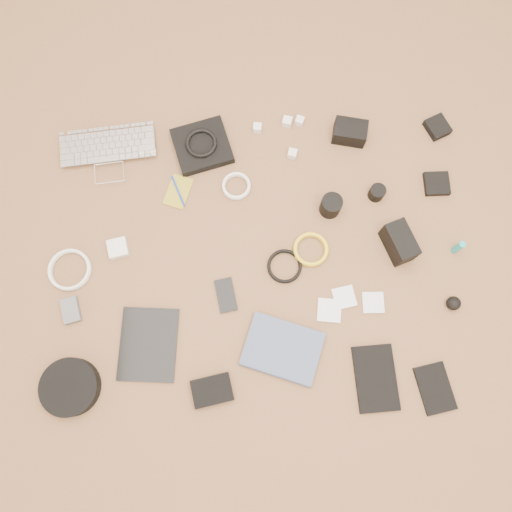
{
  "coord_description": "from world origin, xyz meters",
  "views": [
    {
      "loc": [
        0.01,
        -0.41,
        1.67
      ],
      "look_at": [
        0.02,
        0.01,
        0.02
      ],
      "focal_mm": 35.0,
      "sensor_mm": 36.0,
      "label": 1
    }
  ],
  "objects_px": {
    "headphone_case": "(70,387)",
    "paperback": "(274,376)",
    "dslr_camera": "(350,132)",
    "laptop": "(109,158)",
    "tablet": "(148,344)",
    "phone": "(226,295)"
  },
  "relations": [
    {
      "from": "headphone_case",
      "to": "paperback",
      "type": "height_order",
      "value": "headphone_case"
    },
    {
      "from": "dslr_camera",
      "to": "headphone_case",
      "type": "bearing_deg",
      "value": -126.3
    },
    {
      "from": "laptop",
      "to": "headphone_case",
      "type": "distance_m",
      "value": 0.8
    },
    {
      "from": "tablet",
      "to": "phone",
      "type": "distance_m",
      "value": 0.3
    },
    {
      "from": "tablet",
      "to": "phone",
      "type": "height_order",
      "value": "tablet"
    },
    {
      "from": "phone",
      "to": "paperback",
      "type": "relative_size",
      "value": 0.47
    },
    {
      "from": "tablet",
      "to": "headphone_case",
      "type": "xyz_separation_m",
      "value": [
        -0.24,
        -0.13,
        0.02
      ]
    },
    {
      "from": "laptop",
      "to": "phone",
      "type": "xyz_separation_m",
      "value": [
        0.42,
        -0.51,
        -0.01
      ]
    },
    {
      "from": "dslr_camera",
      "to": "paperback",
      "type": "relative_size",
      "value": 0.48
    },
    {
      "from": "phone",
      "to": "headphone_case",
      "type": "relative_size",
      "value": 0.62
    },
    {
      "from": "paperback",
      "to": "headphone_case",
      "type": "bearing_deg",
      "value": 110.41
    },
    {
      "from": "laptop",
      "to": "phone",
      "type": "distance_m",
      "value": 0.66
    },
    {
      "from": "laptop",
      "to": "paperback",
      "type": "distance_m",
      "value": 0.97
    },
    {
      "from": "tablet",
      "to": "headphone_case",
      "type": "distance_m",
      "value": 0.28
    },
    {
      "from": "tablet",
      "to": "phone",
      "type": "relative_size",
      "value": 2.09
    },
    {
      "from": "tablet",
      "to": "dslr_camera",
      "type": "bearing_deg",
      "value": 49.67
    },
    {
      "from": "laptop",
      "to": "dslr_camera",
      "type": "relative_size",
      "value": 2.93
    },
    {
      "from": "laptop",
      "to": "dslr_camera",
      "type": "bearing_deg",
      "value": -1.53
    },
    {
      "from": "dslr_camera",
      "to": "tablet",
      "type": "xyz_separation_m",
      "value": [
        -0.71,
        -0.74,
        -0.03
      ]
    },
    {
      "from": "tablet",
      "to": "headphone_case",
      "type": "relative_size",
      "value": 1.3
    },
    {
      "from": "laptop",
      "to": "dslr_camera",
      "type": "distance_m",
      "value": 0.88
    },
    {
      "from": "tablet",
      "to": "headphone_case",
      "type": "bearing_deg",
      "value": -148.01
    }
  ]
}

